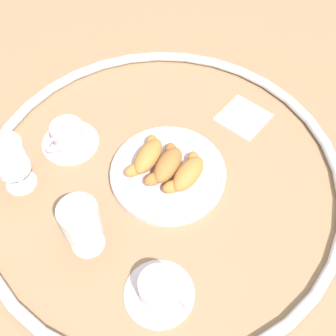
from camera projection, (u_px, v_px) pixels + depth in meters
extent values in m
plane|color=#997551|center=(161.00, 179.00, 0.96)|extent=(2.20, 2.20, 0.00)
torus|color=silver|center=(161.00, 176.00, 0.96)|extent=(0.82, 0.82, 0.02)
cylinder|color=silver|center=(168.00, 173.00, 0.96)|extent=(0.26, 0.26, 0.02)
torus|color=silver|center=(168.00, 171.00, 0.96)|extent=(0.26, 0.26, 0.01)
ellipsoid|color=#BC7A38|center=(188.00, 174.00, 0.92)|extent=(0.11, 0.08, 0.04)
ellipsoid|color=#BC7A38|center=(193.00, 160.00, 0.95)|extent=(0.05, 0.04, 0.03)
ellipsoid|color=#BC7A38|center=(172.00, 187.00, 0.91)|extent=(0.05, 0.05, 0.03)
ellipsoid|color=#AD6B33|center=(168.00, 165.00, 0.93)|extent=(0.11, 0.08, 0.04)
ellipsoid|color=#AD6B33|center=(171.00, 151.00, 0.97)|extent=(0.05, 0.04, 0.03)
ellipsoid|color=#AD6B33|center=(154.00, 179.00, 0.92)|extent=(0.05, 0.05, 0.03)
ellipsoid|color=#BC7A38|center=(148.00, 156.00, 0.95)|extent=(0.11, 0.08, 0.04)
ellipsoid|color=#BC7A38|center=(152.00, 143.00, 0.98)|extent=(0.05, 0.04, 0.03)
ellipsoid|color=#BC7A38|center=(134.00, 170.00, 0.94)|extent=(0.05, 0.05, 0.03)
cylinder|color=silver|center=(70.00, 142.00, 1.02)|extent=(0.14, 0.14, 0.01)
cylinder|color=silver|center=(68.00, 134.00, 0.99)|extent=(0.08, 0.08, 0.05)
cylinder|color=brown|center=(66.00, 128.00, 0.98)|extent=(0.07, 0.07, 0.01)
torus|color=silver|center=(53.00, 145.00, 0.97)|extent=(0.04, 0.03, 0.04)
cylinder|color=silver|center=(159.00, 293.00, 0.81)|extent=(0.14, 0.14, 0.01)
cylinder|color=silver|center=(159.00, 288.00, 0.79)|extent=(0.08, 0.08, 0.05)
cylinder|color=brown|center=(159.00, 284.00, 0.77)|extent=(0.07, 0.07, 0.01)
torus|color=silver|center=(179.00, 301.00, 0.77)|extent=(0.03, 0.04, 0.04)
cylinder|color=white|center=(88.00, 243.00, 0.87)|extent=(0.07, 0.07, 0.01)
cylinder|color=white|center=(86.00, 236.00, 0.85)|extent=(0.01, 0.01, 0.05)
cylinder|color=white|center=(80.00, 220.00, 0.79)|extent=(0.08, 0.08, 0.08)
cylinder|color=gold|center=(81.00, 222.00, 0.80)|extent=(0.07, 0.07, 0.06)
cylinder|color=white|center=(22.00, 182.00, 0.96)|extent=(0.07, 0.07, 0.01)
cylinder|color=white|center=(18.00, 175.00, 0.93)|extent=(0.01, 0.01, 0.05)
cylinder|color=white|center=(8.00, 157.00, 0.88)|extent=(0.08, 0.08, 0.08)
cylinder|color=gold|center=(9.00, 158.00, 0.88)|extent=(0.07, 0.07, 0.06)
cube|color=silver|center=(243.00, 117.00, 1.07)|extent=(0.15, 0.15, 0.01)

